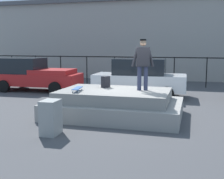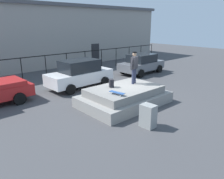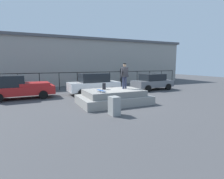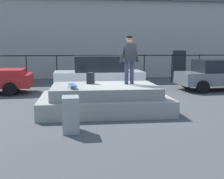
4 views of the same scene
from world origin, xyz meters
name	(u,v)px [view 2 (image 2 of 4)]	position (x,y,z in m)	size (l,w,h in m)	color
ground_plane	(128,100)	(0.00, 0.00, 0.00)	(60.00, 60.00, 0.00)	#424244
concrete_ledge	(124,97)	(-0.54, -0.28, 0.42)	(4.50, 2.96, 0.92)	gray
skateboarder	(134,65)	(0.38, -0.07, 1.92)	(0.77, 0.36, 1.72)	#2D334C
skateboard	(117,93)	(-1.66, -0.91, 1.02)	(0.33, 0.83, 0.12)	#264C8C
backpack	(111,83)	(-1.02, 0.20, 1.13)	(0.28, 0.20, 0.41)	black
car_white_sedan_mid	(80,74)	(-0.45, 3.94, 0.91)	(4.42, 2.15, 1.82)	white
car_grey_sedan_far	(142,63)	(5.84, 4.06, 0.83)	(4.23, 2.28, 1.61)	slate
utility_box	(148,116)	(-1.68, -2.78, 0.48)	(0.44, 0.60, 0.96)	gray
fence_row	(56,61)	(0.00, 7.88, 1.22)	(24.06, 0.06, 1.77)	black
warehouse_building	(20,35)	(0.00, 15.06, 2.94)	(31.35, 8.94, 5.86)	gray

